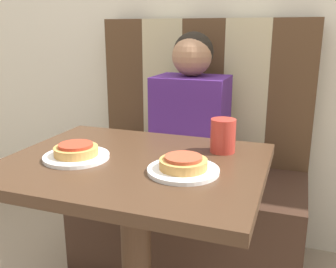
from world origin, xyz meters
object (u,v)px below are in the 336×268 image
object	(u,v)px
plate_right	(183,170)
drinking_cup	(223,136)
plate_left	(77,157)
pizza_left	(76,150)
pizza_right	(183,163)
person	(191,110)

from	to	relation	value
plate_right	drinking_cup	bearing A→B (deg)	73.37
plate_left	pizza_left	bearing A→B (deg)	-14.04
pizza_left	plate_right	bearing A→B (deg)	0.00
pizza_right	plate_left	bearing A→B (deg)	180.00
pizza_right	drinking_cup	xyz separation A→B (m)	(0.07, 0.22, 0.03)
pizza_right	drinking_cup	size ratio (longest dim) A/B	1.23
plate_left	pizza_left	xyz separation A→B (m)	(0.00, -0.00, 0.02)
pizza_right	pizza_left	bearing A→B (deg)	180.00
person	plate_left	distance (m)	0.71
person	plate_right	bearing A→B (deg)	-75.53
plate_right	drinking_cup	world-z (taller)	drinking_cup
plate_right	pizza_right	size ratio (longest dim) A/B	1.50
person	pizza_right	world-z (taller)	person
plate_right	plate_left	bearing A→B (deg)	180.00
plate_right	pizza_right	bearing A→B (deg)	-165.96
pizza_right	drinking_cup	bearing A→B (deg)	73.37
plate_right	drinking_cup	distance (m)	0.24
plate_left	plate_right	world-z (taller)	same
plate_left	plate_right	size ratio (longest dim) A/B	1.00
plate_right	pizza_left	xyz separation A→B (m)	(-0.35, -0.00, 0.02)
person	drinking_cup	size ratio (longest dim) A/B	5.94
person	plate_right	world-z (taller)	person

